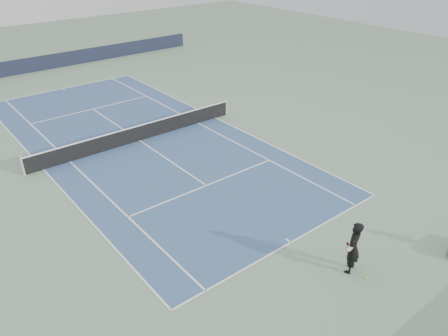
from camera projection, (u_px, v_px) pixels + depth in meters
ground at (140, 141)px, 25.02m from camera, size 80.00×80.00×0.00m
court_surface at (140, 141)px, 25.01m from camera, size 10.97×23.77×0.01m
tennis_net at (139, 133)px, 24.77m from camera, size 12.90×0.10×1.07m
windscreen_far at (35, 64)px, 36.96m from camera, size 30.00×0.25×1.20m
tennis_player at (353, 248)px, 15.05m from camera, size 0.92×0.81×2.03m
tennis_ball at (366, 278)px, 15.13m from camera, size 0.07×0.07×0.07m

